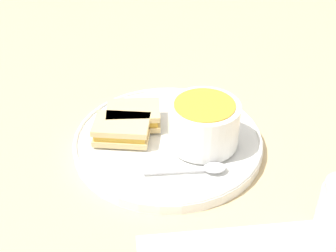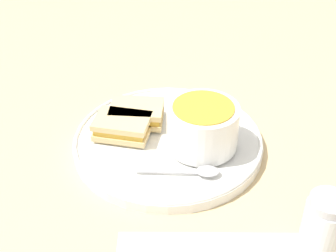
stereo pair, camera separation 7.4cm
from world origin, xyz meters
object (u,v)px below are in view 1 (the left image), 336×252
soup_bowl (204,124)px  spoon (208,168)px  sandwich_half_near (134,116)px  sandwich_half_far (122,129)px

soup_bowl → spoon: 0.07m
sandwich_half_near → sandwich_half_far: 0.04m
spoon → sandwich_half_far: size_ratio=1.25×
sandwich_half_near → sandwich_half_far: (-0.04, 0.01, 0.00)m
spoon → sandwich_half_near: 0.17m
soup_bowl → spoon: soup_bowl is taller
soup_bowl → spoon: (-0.06, -0.02, -0.03)m
spoon → sandwich_half_near: sandwich_half_near is taller
soup_bowl → spoon: size_ratio=0.92×
spoon → sandwich_half_near: (0.08, 0.14, 0.01)m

